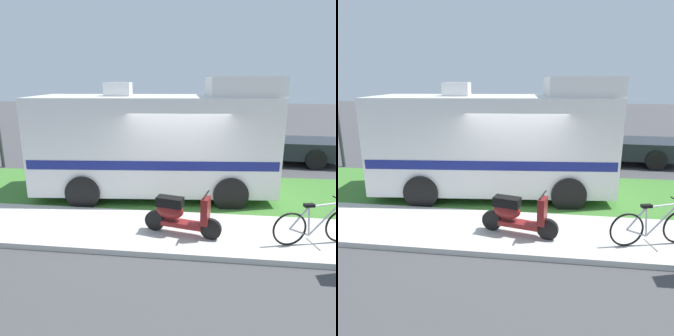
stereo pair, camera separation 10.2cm
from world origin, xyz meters
TOP-DOWN VIEW (x-y plane):
  - ground_plane at (0.00, 0.00)m, footprint 80.00×80.00m
  - sidewalk at (0.00, -1.20)m, footprint 24.00×2.00m
  - grass_strip at (0.00, 1.50)m, footprint 24.00×3.40m
  - motorhome_rv at (-0.67, 1.29)m, footprint 6.70×2.92m
  - scooter at (0.16, -1.36)m, footprint 1.65×0.63m
  - bicycle at (2.87, -1.47)m, footprint 1.75×0.61m
  - pickup_truck_near at (2.51, 5.81)m, footprint 5.79×2.39m

SIDE VIEW (x-z plane):
  - ground_plane at x=0.00m, z-range 0.00..0.00m
  - grass_strip at x=0.00m, z-range 0.00..0.08m
  - sidewalk at x=0.00m, z-range 0.00..0.12m
  - bicycle at x=2.87m, z-range 0.06..0.96m
  - scooter at x=0.16m, z-range 0.09..1.06m
  - pickup_truck_near at x=2.51m, z-range 0.07..1.80m
  - motorhome_rv at x=-0.67m, z-range -0.08..3.28m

